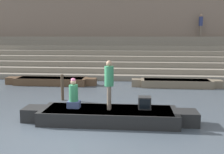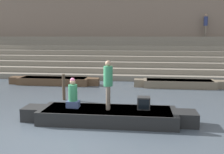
# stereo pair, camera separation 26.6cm
# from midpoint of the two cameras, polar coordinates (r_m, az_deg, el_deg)

# --- Properties ---
(ground_plane) EXTENTS (120.00, 120.00, 0.00)m
(ground_plane) POSITION_cam_midpoint_polar(r_m,az_deg,el_deg) (8.70, -10.04, -10.57)
(ground_plane) COLOR #4C5660
(ghat_steps) EXTENTS (36.00, 6.10, 2.80)m
(ghat_steps) POSITION_cam_midpoint_polar(r_m,az_deg,el_deg) (20.64, 0.03, 3.75)
(ghat_steps) COLOR gray
(ghat_steps) RESTS_ON ground
(back_wall) EXTENTS (34.20, 1.28, 8.46)m
(back_wall) POSITION_cam_midpoint_polar(r_m,az_deg,el_deg) (23.32, 0.86, 12.26)
(back_wall) COLOR #7F6B5B
(back_wall) RESTS_ON ground
(rowboat_main) EXTENTS (5.85, 1.56, 0.46)m
(rowboat_main) POSITION_cam_midpoint_polar(r_m,az_deg,el_deg) (8.90, -0.07, -8.31)
(rowboat_main) COLOR black
(rowboat_main) RESTS_ON ground
(person_standing) EXTENTS (0.30, 0.30, 1.63)m
(person_standing) POSITION_cam_midpoint_polar(r_m,az_deg,el_deg) (8.64, 0.03, -0.92)
(person_standing) COLOR #756656
(person_standing) RESTS_ON rowboat_main
(person_rowing) EXTENTS (0.42, 0.33, 1.03)m
(person_rowing) POSITION_cam_midpoint_polar(r_m,az_deg,el_deg) (9.03, -7.67, -4.00)
(person_rowing) COLOR #3D4C75
(person_rowing) RESTS_ON rowboat_main
(tv_set) EXTENTS (0.43, 0.40, 0.42)m
(tv_set) POSITION_cam_midpoint_polar(r_m,az_deg,el_deg) (8.88, 7.77, -5.62)
(tv_set) COLOR #2D2D2D
(tv_set) RESTS_ON rowboat_main
(moored_boat_shore) EXTENTS (5.05, 1.10, 0.42)m
(moored_boat_shore) POSITION_cam_midpoint_polar(r_m,az_deg,el_deg) (15.26, 14.87, -1.35)
(moored_boat_shore) COLOR #756651
(moored_boat_shore) RESTS_ON ground
(moored_boat_distant) EXTENTS (5.42, 1.10, 0.42)m
(moored_boat_distant) POSITION_cam_midpoint_polar(r_m,az_deg,el_deg) (15.97, -12.04, -0.79)
(moored_boat_distant) COLOR brown
(moored_boat_distant) RESTS_ON ground
(mooring_post) EXTENTS (0.14, 0.14, 1.18)m
(mooring_post) POSITION_cam_midpoint_polar(r_m,az_deg,el_deg) (11.99, -9.84, -2.19)
(mooring_post) COLOR #473828
(mooring_post) RESTS_ON ground
(person_on_steps) EXTENTS (0.31, 0.31, 1.80)m
(person_on_steps) POSITION_cam_midpoint_polar(r_m,az_deg,el_deg) (22.77, 20.03, 10.90)
(person_on_steps) COLOR #756656
(person_on_steps) RESTS_ON ghat_steps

